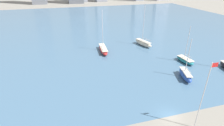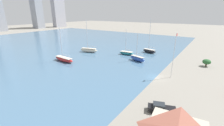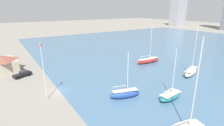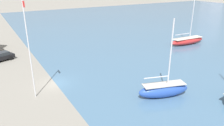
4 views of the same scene
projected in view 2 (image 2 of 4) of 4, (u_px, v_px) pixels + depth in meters
ground_plane at (156, 77)px, 43.60m from camera, size 500.00×500.00×0.00m
harbor_water at (29, 48)px, 81.17m from camera, size 180.00×140.00×0.00m
flag_pole at (174, 54)px, 41.55m from camera, size 1.24×0.14×12.78m
yard_shrub at (207, 62)px, 52.21m from camera, size 2.69×2.69×2.55m
sailboat_black at (149, 51)px, 70.50m from camera, size 3.61×6.90×15.64m
sailboat_red at (64, 59)px, 57.87m from camera, size 2.91×10.33×14.22m
sailboat_cream at (89, 50)px, 71.46m from camera, size 4.63×8.96×14.91m
sailboat_teal at (127, 53)px, 67.32m from camera, size 3.20×6.89×11.24m
sailboat_blue at (137, 58)px, 58.28m from camera, size 3.90×7.33×10.56m
parked_pickup_black at (161, 108)px, 28.11m from camera, size 3.54×5.41×1.74m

